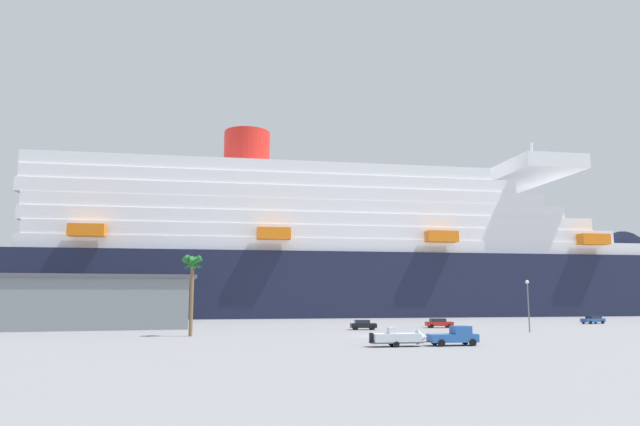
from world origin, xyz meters
name	(u,v)px	position (x,y,z in m)	size (l,w,h in m)	color
ground_plane	(319,325)	(0.00, 30.00, 0.00)	(600.00, 600.00, 0.00)	gray
cruise_ship	(341,256)	(17.10, 73.36, 16.23)	(221.85, 50.25, 58.27)	#191E38
terminal_building	(2,302)	(-55.21, 30.03, 4.56)	(63.86, 19.25, 9.08)	slate
pickup_truck	(455,336)	(4.69, -16.10, 1.04)	(5.70, 2.52, 2.20)	#2659A5
small_boat_on_trailer	(401,338)	(-1.68, -15.75, 0.96)	(7.52, 2.12, 2.15)	#595960
palm_tree	(193,270)	(-24.38, 5.66, 9.26)	(3.22, 3.16, 11.32)	brown
street_lamp	(528,298)	(26.79, 2.11, 5.20)	(0.56, 0.56, 7.98)	slate
parked_car_black_coupe	(363,325)	(3.49, 13.62, 0.83)	(4.42, 2.50, 1.58)	black
parked_car_red_hatchback	(439,323)	(18.09, 15.72, 0.83)	(4.95, 2.63, 1.58)	red
parked_car_blue_suv	(593,319)	(53.78, 20.71, 0.83)	(4.86, 2.41, 1.58)	#264C99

